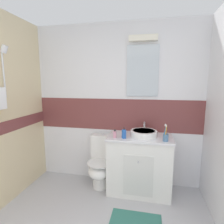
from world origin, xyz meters
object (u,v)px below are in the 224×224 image
(sink_basin, at_px, (144,133))
(perfume_flask_small, at_px, (115,134))
(soap_dispenser, at_px, (124,134))
(toilet, at_px, (101,163))
(toothbrush_cup, at_px, (166,137))

(sink_basin, height_order, perfume_flask_small, sink_basin)
(soap_dispenser, height_order, perfume_flask_small, soap_dispenser)
(sink_basin, distance_m, toilet, 0.83)
(toothbrush_cup, height_order, soap_dispenser, toothbrush_cup)
(soap_dispenser, xyz_separation_m, perfume_flask_small, (-0.12, -0.01, -0.01))
(toothbrush_cup, xyz_separation_m, perfume_flask_small, (-0.67, 0.01, -0.00))
(toilet, distance_m, soap_dispenser, 0.68)
(toilet, xyz_separation_m, soap_dispenser, (0.38, -0.16, 0.54))
(toilet, bearing_deg, perfume_flask_small, -34.79)
(sink_basin, distance_m, perfume_flask_small, 0.42)
(toothbrush_cup, bearing_deg, sink_basin, 148.79)
(sink_basin, bearing_deg, toothbrush_cup, -31.21)
(sink_basin, xyz_separation_m, perfume_flask_small, (-0.39, -0.16, 0.01))
(toilet, height_order, perfume_flask_small, perfume_flask_small)
(toilet, distance_m, toothbrush_cup, 1.08)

